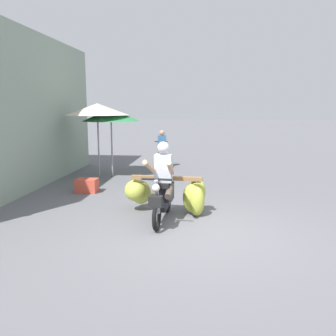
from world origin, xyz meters
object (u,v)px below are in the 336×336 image
market_umbrella_near_shop (111,115)px  motorbike_main_loaded (165,191)px  market_umbrella_further_along (97,109)px  produce_crate (87,185)px  motorbike_distant_ahead_left (162,152)px

market_umbrella_near_shop → motorbike_main_loaded: bearing=-61.4°
market_umbrella_further_along → produce_crate: (0.31, -2.15, -1.99)m
motorbike_main_loaded → produce_crate: 2.96m
produce_crate → market_umbrella_further_along: bearing=98.2°
produce_crate → motorbike_distant_ahead_left: bearing=70.3°
motorbike_distant_ahead_left → produce_crate: size_ratio=2.87×
motorbike_main_loaded → market_umbrella_near_shop: 4.85m
motorbike_distant_ahead_left → market_umbrella_further_along: size_ratio=0.68×
motorbike_main_loaded → motorbike_distant_ahead_left: 6.06m
motorbike_main_loaded → motorbike_distant_ahead_left: size_ratio=1.18×
motorbike_main_loaded → market_umbrella_near_shop: bearing=118.6°
motorbike_distant_ahead_left → market_umbrella_near_shop: market_umbrella_near_shop is taller
motorbike_distant_ahead_left → market_umbrella_near_shop: 2.79m
motorbike_main_loaded → market_umbrella_further_along: size_ratio=0.80×
motorbike_distant_ahead_left → produce_crate: 4.48m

